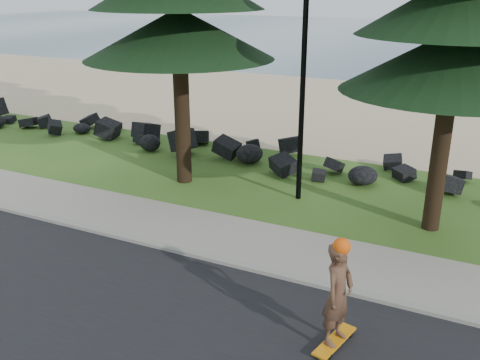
{
  "coord_description": "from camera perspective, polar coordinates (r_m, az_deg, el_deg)",
  "views": [
    {
      "loc": [
        4.48,
        -9.64,
        5.54
      ],
      "look_at": [
        -0.21,
        0.0,
        1.56
      ],
      "focal_mm": 40.0,
      "sensor_mm": 36.0,
      "label": 1
    }
  ],
  "objects": [
    {
      "name": "skateboarder",
      "position": [
        8.65,
        10.42,
        -11.92
      ],
      "size": [
        0.54,
        1.06,
        1.92
      ],
      "rotation": [
        0.0,
        0.0,
        1.35
      ],
      "color": "orange",
      "rests_on": "ground"
    },
    {
      "name": "seawall_boulders",
      "position": [
        16.83,
        9.03,
        0.88
      ],
      "size": [
        60.0,
        2.4,
        1.1
      ],
      "primitive_type": null,
      "color": "black",
      "rests_on": "ground"
    },
    {
      "name": "ground",
      "position": [
        11.99,
        0.92,
        -7.17
      ],
      "size": [
        160.0,
        160.0,
        0.0
      ],
      "primitive_type": "plane",
      "color": "#31541A",
      "rests_on": "ground"
    },
    {
      "name": "beach_sand",
      "position": [
        25.17,
        15.15,
        6.96
      ],
      "size": [
        160.0,
        15.0,
        0.01
      ],
      "primitive_type": "cube",
      "color": "tan",
      "rests_on": "ground"
    },
    {
      "name": "ocean",
      "position": [
        61.06,
        22.29,
        13.72
      ],
      "size": [
        160.0,
        58.0,
        0.01
      ],
      "primitive_type": "cube",
      "color": "#37586A",
      "rests_on": "ground"
    },
    {
      "name": "sidewalk",
      "position": [
        12.14,
        1.32,
        -6.61
      ],
      "size": [
        160.0,
        2.0,
        0.08
      ],
      "primitive_type": "cube",
      "color": "gray",
      "rests_on": "ground"
    },
    {
      "name": "kerb",
      "position": [
        11.26,
        -1.04,
        -8.85
      ],
      "size": [
        160.0,
        0.2,
        0.1
      ],
      "primitive_type": "cube",
      "color": "gray",
      "rests_on": "ground"
    },
    {
      "name": "lamp_post",
      "position": [
        13.68,
        6.89,
        14.32
      ],
      "size": [
        0.25,
        0.14,
        8.14
      ],
      "color": "black",
      "rests_on": "ground"
    }
  ]
}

